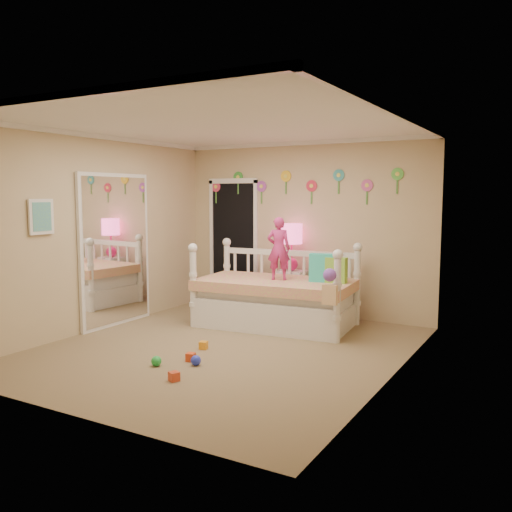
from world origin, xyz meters
The scene contains 18 objects.
floor centered at (0.00, 0.00, 0.00)m, with size 4.00×4.50×0.01m, color #7F684C.
ceiling centered at (0.00, 0.00, 2.60)m, with size 4.00×4.50×0.01m, color white.
back_wall centered at (0.00, 2.25, 1.30)m, with size 4.00×0.01×2.60m, color tan.
left_wall centered at (-2.00, 0.00, 1.30)m, with size 0.01×4.50×2.60m, color tan.
right_wall centered at (2.00, 0.00, 1.30)m, with size 0.01×4.50×2.60m, color tan.
crown_molding centered at (0.00, 0.00, 2.57)m, with size 4.00×4.50×0.06m, color white, non-canonical shape.
daybed centered at (0.00, 1.33, 0.58)m, with size 2.15×1.15×1.17m, color white, non-canonical shape.
pillow_turquoise centered at (0.65, 1.46, 0.84)m, with size 0.38×0.13×0.38m, color #27C79A.
pillow_lime centered at (0.79, 1.47, 0.82)m, with size 0.36×0.13×0.34m, color #7DBD39.
child centered at (0.05, 1.32, 1.08)m, with size 0.31×0.21×0.86m, color #CB2E7C.
nightstand centered at (-0.11, 2.05, 0.34)m, with size 0.41×0.31×0.68m, color white.
table_lamp centered at (-0.11, 2.05, 1.14)m, with size 0.32×0.32×0.70m.
closet_doorway centered at (-1.25, 2.23, 1.03)m, with size 0.90×0.04×2.07m, color black.
flower_decals centered at (-0.09, 2.24, 1.94)m, with size 3.40×0.02×0.50m, color #B2668C, non-canonical shape.
mirror_closet centered at (-1.96, 0.30, 1.05)m, with size 0.07×1.30×2.10m, color white.
wall_picture centered at (-1.97, -0.90, 1.55)m, with size 0.05×0.34×0.42m, color white.
hanging_bag centered at (1.02, 0.73, 0.71)m, with size 0.20×0.16×0.36m, color beige, non-canonical shape.
toy_scatter centered at (-0.16, -0.74, 0.06)m, with size 0.80×1.30×0.11m, color #996666, non-canonical shape.
Camera 1 is at (3.40, -5.25, 1.80)m, focal length 38.19 mm.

